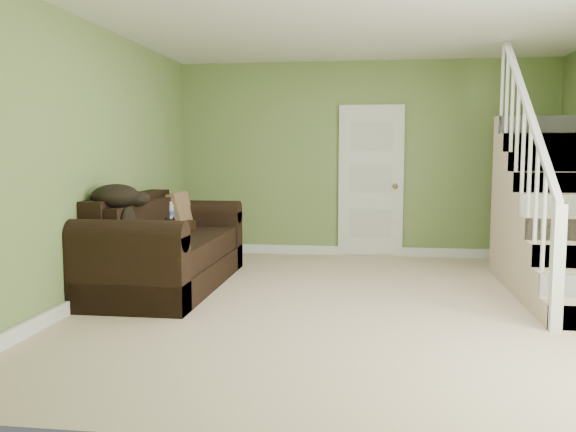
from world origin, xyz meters
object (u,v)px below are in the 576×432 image
(banana, at_px, (166,243))
(cat, at_px, (170,229))
(sofa, at_px, (164,252))
(side_table, at_px, (166,248))

(banana, bearing_deg, cat, 60.09)
(sofa, xyz_separation_m, cat, (0.09, -0.08, 0.25))
(side_table, distance_m, cat, 0.77)
(banana, bearing_deg, side_table, 64.68)
(side_table, distance_m, banana, 1.22)
(sofa, bearing_deg, cat, -41.30)
(side_table, relative_size, banana, 4.11)
(sofa, xyz_separation_m, banana, (0.22, -0.56, 0.18))
(banana, bearing_deg, sofa, 66.77)
(cat, bearing_deg, side_table, 95.30)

